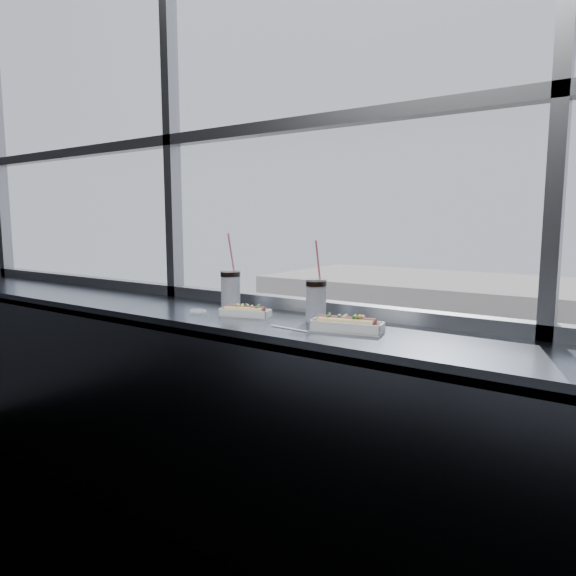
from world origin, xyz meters
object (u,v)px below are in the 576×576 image
Objects in this scene: hotdog_tray_left at (245,311)px; tree_left at (412,371)px; wrapper at (198,311)px; hotdog_tray_right at (347,324)px; car_far_a at (392,426)px; loose_straw at (289,328)px; car_near_a at (228,454)px; car_near_b at (377,503)px; car_near_c at (535,559)px; pedestrian_a at (446,415)px; soda_cup_right at (316,298)px; soda_cup_left at (231,288)px.

tree_left is (-9.93, 28.29, -8.95)m from hotdog_tray_left.
wrapper is (-0.23, -0.07, -0.01)m from hotdog_tray_left.
hotdog_tray_right is 28.55m from car_far_a.
loose_straw is 24.88m from car_near_a.
tree_left is (-3.27, 12.00, 2.03)m from car_near_b.
car_far_a is (-9.80, 24.41, -11.10)m from loose_straw.
hotdog_tray_left reaches higher than car_far_a.
hotdog_tray_right is at bearing -179.63° from car_near_c.
loose_straw is 0.03× the size of car_near_b.
pedestrian_a is (-6.61, 10.96, 0.12)m from car_near_c.
soda_cup_right reaches higher than pedestrian_a.
soda_cup_left is 0.17× the size of pedestrian_a.
soda_cup_right is 19.70m from car_near_c.
pedestrian_a is (-7.94, 27.27, -10.96)m from hotdog_tray_right.
hotdog_tray_right reaches higher than car_near_c.
pedestrian_a reaches higher than car_near_b.
car_near_c is (-0.55, 16.36, -11.06)m from wrapper.
soda_cup_right is at bearing -1.60° from soda_cup_left.
pedestrian_a is at bearing 26.80° from car_near_c.
car_near_c is (-0.61, 16.19, -11.16)m from soda_cup_left.
car_near_a is (-14.56, 16.19, -11.18)m from soda_cup_left.
car_far_a is at bearing 112.06° from soda_cup_right.
loose_straw is at bearing -164.24° from pedestrian_a.
car_near_c is at bearing 92.15° from soda_cup_left.
wrapper reaches higher than pedestrian_a.
car_near_c is at bearing -95.38° from car_near_a.
car_near_b reaches higher than car_far_a.
hotdog_tray_right is at bearing 29.38° from loose_straw.
loose_straw is (-0.21, -0.10, -0.03)m from hotdog_tray_right.
hotdog_tray_left reaches higher than loose_straw.
wrapper is 20.72m from car_near_b.
car_near_a is 1.24× the size of tree_left.
soda_cup_left is 30.19m from pedestrian_a.
car_near_a is 13.10m from tree_left.
car_near_b is 1.38× the size of tree_left.
car_near_c is 5.88m from car_near_b.
hotdog_tray_left is 30.28m from pedestrian_a.
loose_straw reaches higher than car_near_a.
hotdog_tray_right reaches higher than car_far_a.
car_near_a reaches higher than car_far_a.
tree_left is at bearing 114.82° from loose_straw.
tree_left reaches higher than car_near_a.
soda_cup_left reaches higher than hotdog_tray_right.
hotdog_tray_right is at bearing -142.24° from car_near_a.
pedestrian_a reaches higher than car_near_c.
tree_left is at bearing 94.09° from hotdog_tray_left.
tree_left reaches higher than car_near_c.
loose_straw is at bearing -167.39° from hotdog_tray_right.
tree_left is (-10.27, 28.41, -8.93)m from loose_straw.
hotdog_tray_right is 0.80× the size of soda_cup_left.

